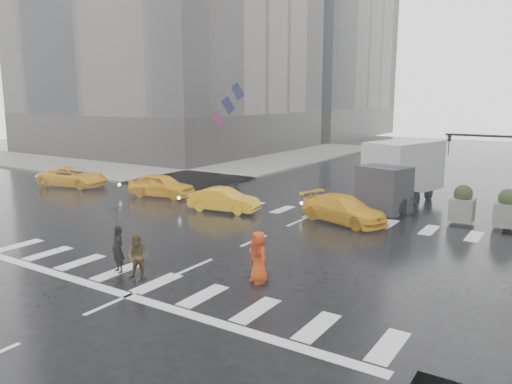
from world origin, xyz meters
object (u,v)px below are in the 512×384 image
Objects in this scene: traffic_signal_pole at (511,163)px; pedestrian_orange at (258,257)px; pedestrian_brown at (138,257)px; taxi_front at (162,185)px; box_truck at (399,172)px; taxi_mid at (224,200)px.

pedestrian_orange is (-6.18, -12.06, -2.32)m from traffic_signal_pole.
traffic_signal_pole is at bearing 88.20° from pedestrian_orange.
pedestrian_brown reaches higher than taxi_front.
box_truck is (-6.01, 2.66, -1.28)m from traffic_signal_pole.
box_truck is at bearing -57.89° from taxi_mid.
taxi_mid is at bearing -162.90° from traffic_signal_pole.
taxi_front is (-13.04, 9.08, -0.17)m from pedestrian_orange.
pedestrian_orange is (3.64, 2.00, 0.10)m from pedestrian_brown.
box_truck is (0.17, 14.71, 1.04)m from pedestrian_orange.
pedestrian_orange reaches higher than taxi_front.
pedestrian_brown is 0.41× the size of taxi_mid.
traffic_signal_pole is at bearing -91.38° from taxi_front.
pedestrian_brown is (-9.82, -14.06, -2.41)m from traffic_signal_pole.
taxi_front is 0.62× the size of box_truck.
traffic_signal_pole is 0.66× the size of box_truck.
box_truck reaches higher than taxi_mid.
pedestrian_orange reaches higher than taxi_mid.
pedestrian_brown reaches higher than taxi_mid.
box_truck is at bearing 156.15° from traffic_signal_pole.
traffic_signal_pole is 2.80× the size of pedestrian_brown.
traffic_signal_pole is at bearing -8.23° from box_truck.
pedestrian_brown is 4.16m from pedestrian_orange.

